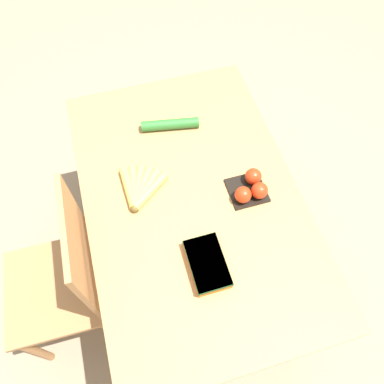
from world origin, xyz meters
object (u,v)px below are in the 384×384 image
chair (67,280)px  carrot_bag (207,264)px  tomato_pack (251,188)px  cucumber_near (170,124)px  banana_bunch (140,189)px

chair → carrot_bag: size_ratio=4.93×
tomato_pack → cucumber_near: (0.41, 0.22, -0.01)m
chair → cucumber_near: size_ratio=3.89×
tomato_pack → cucumber_near: tomato_pack is taller
carrot_bag → tomato_pack: bearing=-46.4°
banana_bunch → carrot_bag: (-0.37, -0.16, 0.01)m
cucumber_near → banana_bunch: bearing=144.9°
tomato_pack → cucumber_near: size_ratio=0.57×
chair → tomato_pack: chair is taller
chair → banana_bunch: (0.18, -0.38, 0.27)m
carrot_bag → cucumber_near: bearing=-3.1°
chair → banana_bunch: chair is taller
cucumber_near → tomato_pack: bearing=-151.8°
banana_bunch → cucumber_near: bearing=-35.1°
banana_bunch → cucumber_near: cucumber_near is taller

